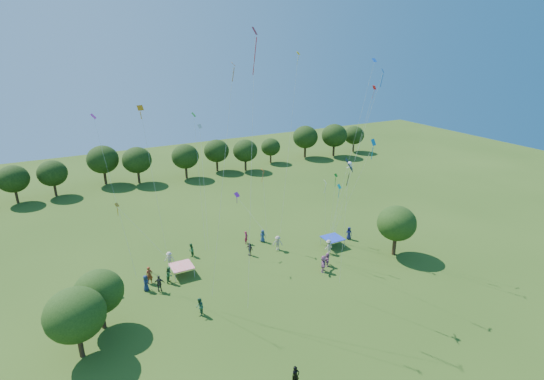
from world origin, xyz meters
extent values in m
cylinder|color=#422B19|center=(-16.46, 14.33, 0.94)|extent=(0.39, 0.39, 1.88)
ellipsoid|color=#244213|center=(-16.46, 14.33, 3.80)|extent=(4.51, 4.51, 4.06)
cylinder|color=#422B19|center=(-14.48, 17.22, 0.90)|extent=(0.37, 0.37, 1.80)
ellipsoid|color=#244213|center=(-14.48, 17.22, 3.52)|extent=(4.04, 4.04, 3.63)
cylinder|color=#422B19|center=(16.48, 15.43, 1.02)|extent=(0.42, 0.42, 2.03)
ellipsoid|color=#244213|center=(16.48, 15.43, 3.87)|extent=(4.33, 4.33, 3.90)
cylinder|color=#422B19|center=(-21.78, 54.28, 0.93)|extent=(0.38, 0.38, 1.87)
ellipsoid|color=#1C340E|center=(-21.78, 54.28, 3.77)|extent=(4.48, 4.48, 4.03)
cylinder|color=#422B19|center=(-16.56, 54.89, 0.92)|extent=(0.38, 0.38, 1.84)
ellipsoid|color=#1C340E|center=(-16.56, 54.89, 3.72)|extent=(4.42, 4.42, 3.98)
cylinder|color=#422B19|center=(-8.83, 57.29, 1.07)|extent=(0.44, 0.44, 2.14)
ellipsoid|color=#1C340E|center=(-8.83, 57.29, 4.33)|extent=(5.14, 5.14, 4.63)
cylinder|color=#422B19|center=(-3.73, 55.12, 1.01)|extent=(0.42, 0.42, 2.03)
ellipsoid|color=#1C340E|center=(-3.73, 55.12, 4.09)|extent=(4.86, 4.86, 4.37)
cylinder|color=#422B19|center=(4.25, 54.00, 0.98)|extent=(0.40, 0.40, 1.96)
ellipsoid|color=#1C340E|center=(4.25, 54.00, 3.96)|extent=(4.71, 4.71, 4.24)
cylinder|color=#422B19|center=(10.62, 55.53, 0.96)|extent=(0.39, 0.39, 1.91)
ellipsoid|color=#1C340E|center=(10.62, 55.53, 3.87)|extent=(4.59, 4.59, 4.13)
cylinder|color=#422B19|center=(15.42, 53.36, 0.94)|extent=(0.39, 0.39, 1.89)
ellipsoid|color=#1C340E|center=(15.42, 53.36, 3.82)|extent=(4.54, 4.54, 4.08)
cylinder|color=#422B19|center=(22.08, 55.90, 0.79)|extent=(0.33, 0.33, 1.58)
ellipsoid|color=#1C340E|center=(22.08, 55.90, 3.20)|extent=(3.80, 3.80, 3.42)
cylinder|color=#422B19|center=(30.27, 56.13, 1.07)|extent=(0.44, 0.44, 2.13)
ellipsoid|color=#1C340E|center=(30.27, 56.13, 4.31)|extent=(5.12, 5.12, 4.61)
cylinder|color=#422B19|center=(36.10, 54.14, 1.09)|extent=(0.45, 0.45, 2.18)
ellipsoid|color=#1C340E|center=(36.10, 54.14, 4.41)|extent=(5.24, 5.24, 4.72)
cylinder|color=#422B19|center=(42.14, 55.19, 0.91)|extent=(0.37, 0.37, 1.81)
ellipsoid|color=#1C340E|center=(42.14, 55.19, 3.66)|extent=(4.35, 4.35, 3.91)
cube|color=red|center=(-6.10, 22.41, 1.05)|extent=(2.20, 2.20, 0.08)
cylinder|color=#999999|center=(-7.10, 21.41, 0.55)|extent=(0.05, 0.05, 1.10)
cylinder|color=#999999|center=(-5.10, 21.41, 0.55)|extent=(0.05, 0.05, 1.10)
cylinder|color=#999999|center=(-7.10, 23.41, 0.55)|extent=(0.05, 0.05, 1.10)
cylinder|color=#999999|center=(-5.10, 23.41, 0.55)|extent=(0.05, 0.05, 1.10)
cube|color=#1C37B9|center=(11.56, 20.42, 1.05)|extent=(2.20, 2.20, 0.08)
cylinder|color=#999999|center=(10.56, 19.42, 0.55)|extent=(0.05, 0.05, 1.10)
cylinder|color=#999999|center=(12.56, 19.42, 0.55)|extent=(0.05, 0.05, 1.10)
cylinder|color=#999999|center=(10.56, 21.42, 0.55)|extent=(0.05, 0.05, 1.10)
cylinder|color=#999999|center=(12.56, 21.42, 0.55)|extent=(0.05, 0.05, 1.10)
imported|color=black|center=(-3.45, 4.03, 0.81)|extent=(0.63, 0.43, 1.61)
imported|color=navy|center=(-10.03, 21.25, 0.82)|extent=(0.77, 0.92, 1.63)
imported|color=maroon|center=(-12.98, 22.17, 0.95)|extent=(0.81, 0.64, 1.90)
imported|color=#275B2C|center=(-7.61, 21.62, 0.87)|extent=(0.86, 0.97, 1.74)
imported|color=beige|center=(-6.73, 24.85, 0.84)|extent=(1.19, 1.01, 1.68)
imported|color=#3E3631|center=(1.93, 23.00, 0.77)|extent=(0.75, 0.99, 1.54)
imported|color=#A5608E|center=(7.25, 16.10, 0.92)|extent=(1.63, 1.66, 1.84)
imported|color=navy|center=(4.78, 25.33, 0.78)|extent=(0.81, 0.86, 1.56)
imported|color=maroon|center=(-9.43, 22.36, 0.92)|extent=(0.69, 0.45, 1.84)
imported|color=#235236|center=(-6.72, 15.00, 0.85)|extent=(0.76, 0.95, 1.69)
imported|color=#AFA48C|center=(10.07, 19.15, 0.84)|extent=(1.15, 0.64, 1.68)
imported|color=#3D3931|center=(-8.91, 20.47, 0.86)|extent=(1.11, 0.75, 1.73)
imported|color=#915478|center=(8.27, 16.85, 0.76)|extent=(1.05, 1.50, 1.52)
imported|color=#1B2051|center=(14.42, 21.01, 0.80)|extent=(0.79, 0.89, 1.59)
imported|color=maroon|center=(2.84, 25.87, 0.79)|extent=(0.68, 0.68, 1.58)
imported|color=#285E2E|center=(-4.01, 25.86, 0.79)|extent=(0.82, 0.87, 1.58)
imported|color=#A29482|center=(5.36, 22.62, 0.88)|extent=(1.26, 1.00, 1.77)
cube|color=black|center=(5.80, 11.09, 13.20)|extent=(1.23, 1.33, 1.01)
cube|color=black|center=(5.80, 11.14, 11.86)|extent=(0.09, 0.27, 1.18)
sphere|color=white|center=(5.80, 11.03, 13.30)|extent=(0.37, 0.37, 0.37)
cylinder|color=white|center=(5.80, 11.03, 13.02)|extent=(0.26, 0.52, 0.33)
cylinder|color=white|center=(5.80, 11.03, 13.02)|extent=(0.26, 0.52, 0.33)
cylinder|color=beige|center=(5.97, 11.47, 7.00)|extent=(0.36, 0.77, 11.41)
cube|color=red|center=(-0.52, 15.90, 23.76)|extent=(0.68, 0.74, 0.59)
cube|color=red|center=(-0.52, 15.95, 21.84)|extent=(0.14, 0.64, 2.94)
cylinder|color=beige|center=(-1.91, 14.08, 12.39)|extent=(2.79, 3.66, 22.18)
cube|color=red|center=(14.02, 18.06, 18.50)|extent=(0.26, 0.48, 0.42)
cube|color=red|center=(14.02, 18.11, 17.79)|extent=(0.17, 0.19, 0.84)
cylinder|color=beige|center=(13.27, 19.70, 9.80)|extent=(1.52, 3.31, 17.01)
cube|color=orange|center=(-9.09, 20.01, 17.82)|extent=(0.54, 0.38, 0.41)
cube|color=orange|center=(-9.09, 20.06, 17.18)|extent=(0.13, 0.16, 0.64)
cylinder|color=beige|center=(-8.46, 19.91, 9.46)|extent=(1.28, 0.21, 16.31)
cube|color=#C77911|center=(-10.93, 28.12, 6.73)|extent=(0.49, 0.52, 0.40)
cube|color=#C77911|center=(-10.93, 28.17, 5.95)|extent=(0.08, 0.22, 0.96)
cylinder|color=beige|center=(-8.96, 25.89, 3.92)|extent=(3.96, 4.48, 5.25)
cube|color=#207F17|center=(9.63, 17.90, 9.80)|extent=(0.44, 0.35, 0.32)
cube|color=#207F17|center=(9.63, 17.95, 9.02)|extent=(0.15, 0.24, 1.06)
cylinder|color=beige|center=(9.40, 17.95, 5.47)|extent=(0.47, 0.13, 8.34)
cube|color=blue|center=(14.45, 18.85, 21.14)|extent=(0.53, 0.42, 0.36)
cylinder|color=beige|center=(13.36, 20.32, 11.12)|extent=(2.19, 2.95, 19.64)
cube|color=purple|center=(2.99, 28.66, 5.30)|extent=(0.79, 0.70, 0.50)
cube|color=purple|center=(2.99, 28.71, 4.52)|extent=(0.11, 0.18, 0.72)
cylinder|color=beige|center=(3.94, 26.49, 3.16)|extent=(1.92, 4.36, 3.74)
cube|color=silver|center=(8.52, 18.16, 9.14)|extent=(0.34, 0.51, 0.43)
cube|color=silver|center=(8.52, 18.21, 8.36)|extent=(0.16, 0.22, 0.97)
cylinder|color=beige|center=(8.81, 18.32, 5.12)|extent=(0.61, 0.35, 7.65)
cube|color=#0BA9A6|center=(13.09, 21.70, 6.84)|extent=(0.66, 0.56, 0.48)
cube|color=#0BA9A6|center=(13.09, 21.75, 5.89)|extent=(0.14, 0.27, 1.17)
cylinder|color=beige|center=(12.70, 21.53, 3.95)|extent=(0.79, 0.36, 5.30)
cube|color=#CF570C|center=(-2.65, 15.39, 21.32)|extent=(0.36, 0.43, 0.28)
cube|color=#CF570C|center=(-2.65, 15.44, 20.54)|extent=(0.17, 0.24, 1.07)
cylinder|color=beige|center=(-4.01, 15.41, 11.23)|extent=(2.74, 0.05, 19.87)
cube|color=#FF520D|center=(4.67, 24.98, 9.16)|extent=(0.47, 0.56, 0.37)
cube|color=#FF520D|center=(4.67, 25.03, 8.27)|extent=(0.17, 0.26, 1.14)
cylinder|color=beige|center=(4.64, 24.44, 5.13)|extent=(0.07, 1.10, 7.66)
cube|color=yellow|center=(9.08, 25.00, 21.73)|extent=(0.34, 0.48, 0.36)
cube|color=yellow|center=(9.08, 25.05, 21.00)|extent=(0.17, 0.20, 0.89)
cylinder|color=beige|center=(7.82, 24.58, 11.42)|extent=(2.54, 0.86, 20.25)
cube|color=#339B1C|center=(-2.26, 27.32, 15.65)|extent=(0.60, 0.66, 0.43)
cylinder|color=beige|center=(-2.56, 25.70, 8.36)|extent=(0.63, 3.26, 14.12)
cube|color=blue|center=(13.93, 16.90, 20.21)|extent=(0.52, 0.50, 0.42)
cube|color=blue|center=(13.93, 16.95, 19.28)|extent=(0.07, 0.28, 1.26)
cylinder|color=beige|center=(13.14, 19.30, 10.66)|extent=(1.58, 4.83, 18.72)
cube|color=#A11A8B|center=(-12.01, 28.14, 16.14)|extent=(0.60, 0.71, 0.47)
cylinder|color=beige|center=(-11.36, 25.01, 8.59)|extent=(1.30, 6.28, 14.59)
cube|color=silver|center=(-0.97, 29.41, 13.94)|extent=(0.56, 0.42, 0.46)
cylinder|color=beige|center=(-1.75, 26.75, 7.52)|extent=(1.57, 5.33, 12.44)
cube|color=#0A72A3|center=(8.70, 11.57, 14.70)|extent=(0.65, 0.47, 0.54)
cube|color=#0A72A3|center=(8.70, 11.62, 13.73)|extent=(0.16, 0.27, 1.18)
cylinder|color=beige|center=(8.83, 14.82, 7.88)|extent=(0.29, 6.51, 13.16)
camera|label=1|loc=(-16.06, -16.05, 23.09)|focal=28.00mm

